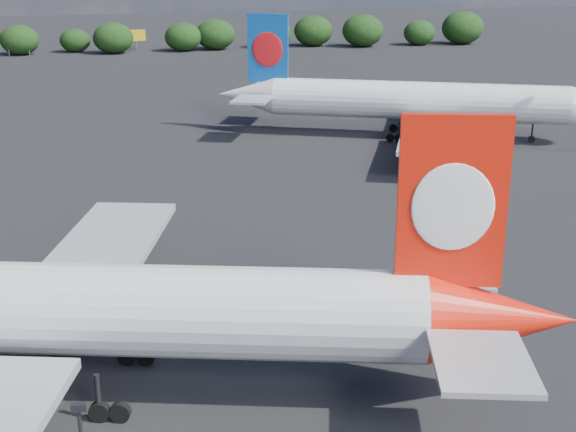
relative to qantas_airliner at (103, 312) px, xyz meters
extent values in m
plane|color=black|center=(-2.62, 56.16, -5.46)|extent=(500.00, 500.00, 0.00)
cylinder|color=silver|center=(-1.85, 0.52, 0.18)|extent=(42.80, 17.03, 5.64)
cone|color=red|center=(23.13, -6.50, 0.18)|extent=(10.21, 7.87, 5.64)
cube|color=red|center=(19.87, -5.59, 7.40)|extent=(6.13, 2.22, 10.15)
ellipsoid|color=white|center=(19.78, -5.91, 7.19)|extent=(4.62, 1.50, 5.19)
ellipsoid|color=white|center=(19.96, -5.26, 7.19)|extent=(4.62, 1.50, 5.19)
cube|color=#ADAFB6|center=(19.28, -11.86, 0.63)|extent=(6.72, 7.89, 0.34)
cube|color=#ADAFB6|center=(22.64, 0.08, 0.63)|extent=(6.72, 7.89, 0.34)
cube|color=#ADAFB6|center=(-0.05, 15.25, -1.63)|extent=(13.16, 23.70, 0.62)
cylinder|color=red|center=(-3.75, 10.43, -3.09)|extent=(6.25, 4.46, 3.05)
cube|color=#ADAFB6|center=(-3.75, 10.43, -2.30)|extent=(2.48, 1.00, 1.35)
cylinder|color=black|center=(-0.59, -3.35, -3.77)|extent=(0.39, 0.39, 2.82)
cylinder|color=black|center=(-0.59, -3.35, -4.84)|extent=(1.33, 0.82, 1.24)
cylinder|color=black|center=(0.60, -3.68, -4.84)|extent=(1.33, 0.82, 1.24)
cylinder|color=black|center=(1.24, 3.17, -3.77)|extent=(0.39, 0.39, 2.82)
cylinder|color=black|center=(1.24, 3.17, -4.84)|extent=(1.33, 0.82, 1.24)
cylinder|color=black|center=(2.43, 2.83, -4.84)|extent=(1.33, 0.82, 1.24)
cylinder|color=silver|center=(44.67, 62.51, 0.04)|extent=(40.55, 21.67, 5.50)
sphere|color=silver|center=(63.86, 54.20, 0.04)|extent=(7.24, 7.24, 5.50)
cone|color=silver|center=(21.45, 72.57, 0.04)|extent=(10.26, 8.55, 5.50)
cube|color=#0D4897|center=(24.48, 71.26, 7.08)|extent=(5.77, 2.91, 9.90)
ellipsoid|color=red|center=(24.35, 70.96, 6.88)|extent=(4.33, 2.04, 5.06)
ellipsoid|color=red|center=(24.61, 71.56, 6.88)|extent=(4.33, 2.04, 5.06)
cube|color=#ADAFB6|center=(21.06, 66.15, 0.48)|extent=(7.17, 8.03, 0.33)
cube|color=#ADAFB6|center=(25.87, 77.25, 0.48)|extent=(7.17, 8.03, 0.33)
cube|color=#ADAFB6|center=(41.01, 48.51, -1.72)|extent=(15.31, 23.04, 0.61)
cube|color=#ADAFB6|center=(52.38, 74.77, -1.72)|extent=(15.31, 23.04, 0.61)
cylinder|color=#ADAFB6|center=(45.21, 52.69, -3.15)|extent=(6.23, 4.91, 2.97)
cube|color=#ADAFB6|center=(45.21, 52.69, -2.38)|extent=(2.35, 1.27, 1.32)
cylinder|color=#ADAFB6|center=(52.21, 68.84, -3.15)|extent=(6.23, 4.91, 2.97)
cube|color=#ADAFB6|center=(52.21, 68.84, -2.38)|extent=(2.35, 1.27, 1.32)
cylinder|color=black|center=(41.34, 60.36, -3.81)|extent=(0.41, 0.41, 2.75)
cylinder|color=black|center=(41.34, 60.36, -4.86)|extent=(1.31, 0.94, 1.21)
cylinder|color=black|center=(40.23, 60.84, -4.86)|extent=(1.31, 0.94, 1.21)
cylinder|color=black|center=(43.97, 66.42, -3.81)|extent=(0.41, 0.41, 2.75)
cylinder|color=black|center=(43.97, 66.42, -4.86)|extent=(1.31, 0.94, 1.21)
cylinder|color=black|center=(42.85, 66.90, -4.86)|extent=(1.31, 0.94, 1.21)
cylinder|color=black|center=(59.82, 55.95, -3.87)|extent=(0.35, 0.35, 2.75)
cylinder|color=black|center=(59.82, 55.95, -4.97)|extent=(1.06, 0.75, 0.99)
cube|color=black|center=(-0.64, -19.04, 5.05)|extent=(0.55, 0.30, 0.28)
cube|color=#146521|center=(-20.62, 172.16, -2.26)|extent=(6.00, 0.30, 2.60)
cylinder|color=gray|center=(-23.12, 172.16, -4.46)|extent=(0.20, 0.20, 2.00)
cylinder|color=gray|center=(-18.12, 172.16, -4.46)|extent=(0.20, 0.20, 2.00)
cube|color=gold|center=(9.38, 178.16, -1.46)|extent=(5.00, 0.30, 3.00)
cylinder|color=gray|center=(9.38, 178.16, -4.21)|extent=(0.30, 0.30, 2.50)
ellipsoid|color=black|center=(-20.46, 174.66, -1.63)|extent=(9.97, 8.43, 7.67)
ellipsoid|color=black|center=(-6.67, 177.50, -2.37)|extent=(8.03, 6.80, 6.18)
ellipsoid|color=black|center=(3.22, 172.23, -1.44)|extent=(10.47, 8.86, 8.05)
ellipsoid|color=black|center=(21.55, 173.39, -1.68)|extent=(9.84, 8.32, 7.57)
ellipsoid|color=black|center=(30.48, 174.71, -1.35)|extent=(10.69, 9.05, 8.22)
ellipsoid|color=black|center=(46.57, 175.61, -1.45)|extent=(10.43, 8.82, 8.02)
ellipsoid|color=black|center=(58.48, 177.06, -1.23)|extent=(11.00, 9.31, 8.46)
ellipsoid|color=black|center=(71.54, 172.37, -0.98)|extent=(11.65, 9.85, 8.96)
ellipsoid|color=black|center=(88.49, 172.67, -1.96)|extent=(9.10, 7.70, 7.00)
ellipsoid|color=black|center=(101.49, 172.37, -0.81)|extent=(12.10, 10.24, 9.31)
camera|label=1|loc=(1.30, -45.86, 21.16)|focal=50.00mm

